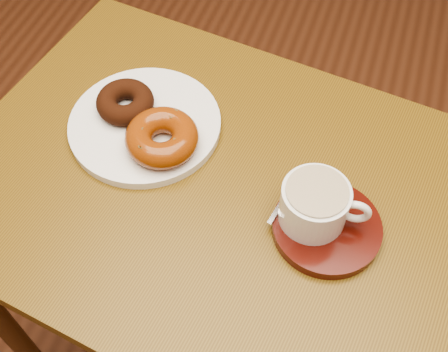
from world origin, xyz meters
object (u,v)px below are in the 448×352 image
(cafe_table, at_px, (213,220))
(coffee_cup, at_px, (316,204))
(saucer, at_px, (327,228))
(donut_plate, at_px, (145,124))

(cafe_table, xyz_separation_m, coffee_cup, (0.16, -0.03, 0.17))
(coffee_cup, bearing_deg, saucer, -18.48)
(saucer, relative_size, coffee_cup, 1.23)
(donut_plate, height_order, coffee_cup, coffee_cup)
(donut_plate, relative_size, coffee_cup, 1.95)
(saucer, bearing_deg, coffee_cup, 165.51)
(cafe_table, bearing_deg, saucer, -1.35)
(saucer, distance_m, coffee_cup, 0.05)
(donut_plate, bearing_deg, saucer, -16.82)
(cafe_table, distance_m, coffee_cup, 0.24)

